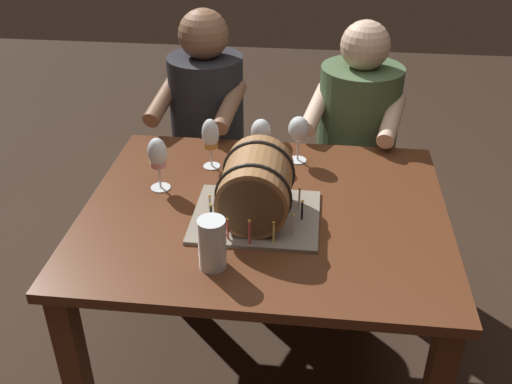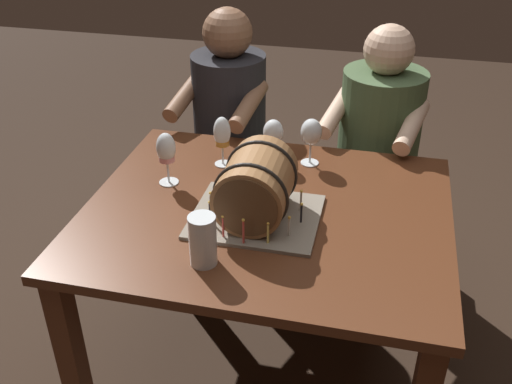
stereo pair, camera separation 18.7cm
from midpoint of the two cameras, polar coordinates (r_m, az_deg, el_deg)
The scene contains 10 objects.
ground_plane at distance 2.45m, azimuth 3.15°, elevation -16.12°, with size 8.00×8.00×0.00m, color #332319.
dining_table at distance 2.03m, azimuth 3.65°, elevation -4.23°, with size 1.22×1.00×0.72m.
barrel_cake at distance 1.87m, azimuth 2.87°, elevation 0.25°, with size 0.41×0.35×0.25m.
wine_glass_rose at distance 2.07m, azimuth -6.14°, elevation 3.95°, with size 0.07×0.07×0.20m.
wine_glass_amber at distance 2.18m, azimuth -0.84°, elevation 5.55°, with size 0.06×0.06×0.20m.
wine_glass_empty at distance 2.21m, azimuth 7.81°, elevation 5.63°, with size 0.08×0.08×0.18m.
wine_glass_white at distance 2.21m, azimuth 4.11°, elevation 5.54°, with size 0.08×0.08×0.17m.
beer_pint at distance 1.69m, azimuth -2.02°, elevation -4.94°, with size 0.08×0.08×0.16m.
person_seated_left at distance 2.75m, azimuth -0.58°, elevation 4.33°, with size 0.40×0.50×1.19m.
person_seated_right at distance 2.69m, azimuth 13.44°, elevation 2.66°, with size 0.46×0.54×1.16m.
Camera 2 is at (0.34, -1.62, 1.80)m, focal length 41.32 mm.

